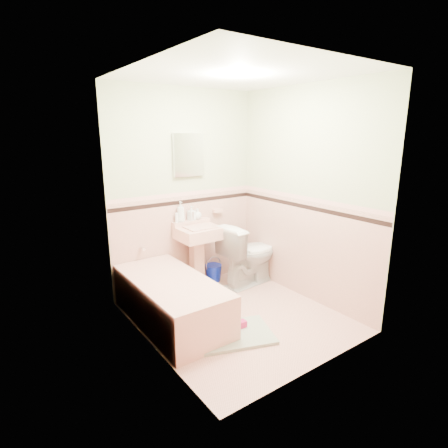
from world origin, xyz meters
TOP-DOWN VIEW (x-y plane):
  - floor at (0.00, 0.00)m, footprint 2.20×2.20m
  - ceiling at (0.00, 0.00)m, footprint 2.20×2.20m
  - wall_back at (0.00, 1.10)m, footprint 2.50×0.00m
  - wall_front at (0.00, -1.10)m, footprint 2.50×0.00m
  - wall_left at (-1.00, 0.00)m, footprint 0.00×2.50m
  - wall_right at (1.00, 0.00)m, footprint 0.00×2.50m
  - wainscot_back at (0.00, 1.09)m, footprint 2.00×0.00m
  - wainscot_front at (0.00, -1.09)m, footprint 2.00×0.00m
  - wainscot_left at (-0.99, 0.00)m, footprint 0.00×2.20m
  - wainscot_right at (0.99, 0.00)m, footprint 0.00×2.20m
  - accent_back at (0.00, 1.08)m, footprint 2.00×0.00m
  - accent_front at (0.00, -1.08)m, footprint 2.00×0.00m
  - accent_left at (-0.98, 0.00)m, footprint 0.00×2.20m
  - accent_right at (0.98, 0.00)m, footprint 0.00×2.20m
  - cap_back at (0.00, 1.08)m, footprint 2.00×0.00m
  - cap_front at (0.00, -1.08)m, footprint 2.00×0.00m
  - cap_left at (-0.98, 0.00)m, footprint 0.00×2.20m
  - cap_right at (0.98, 0.00)m, footprint 0.00×2.20m
  - bathtub at (-0.63, 0.33)m, footprint 0.70×1.50m
  - tub_faucet at (-0.63, 1.05)m, footprint 0.04×0.12m
  - sink at (0.05, 0.86)m, footprint 0.53×0.48m
  - sink_faucet at (0.05, 1.00)m, footprint 0.02×0.02m
  - medicine_cabinet at (0.05, 1.07)m, footprint 0.42×0.04m
  - soap_dish at (0.47, 1.06)m, footprint 0.13×0.08m
  - soap_bottle_left at (-0.10, 1.04)m, footprint 0.11×0.11m
  - soap_bottle_mid at (0.05, 1.04)m, footprint 0.10×0.10m
  - soap_bottle_right at (0.14, 1.04)m, footprint 0.11×0.11m
  - tube at (-0.16, 1.04)m, footprint 0.05×0.05m
  - toilet at (0.68, 0.64)m, footprint 0.85×0.53m
  - bucket at (0.34, 0.98)m, footprint 0.27×0.27m
  - bath_mat at (-0.29, -0.28)m, footprint 0.95×0.78m
  - shoe at (-0.17, -0.24)m, footprint 0.17×0.08m

SIDE VIEW (x-z plane):
  - floor at x=0.00m, z-range 0.00..0.00m
  - bath_mat at x=-0.29m, z-range 0.00..0.03m
  - shoe at x=-0.17m, z-range 0.03..0.10m
  - bucket at x=0.34m, z-range 0.00..0.23m
  - bathtub at x=-0.63m, z-range 0.00..0.45m
  - sink at x=0.05m, z-range 0.00..0.83m
  - toilet at x=0.68m, z-range 0.00..0.83m
  - wainscot_back at x=0.00m, z-range -0.40..1.60m
  - wainscot_front at x=0.00m, z-range -0.40..1.60m
  - wainscot_left at x=-0.99m, z-range -0.50..1.70m
  - wainscot_right at x=0.99m, z-range -0.50..1.70m
  - tub_faucet at x=-0.63m, z-range 0.61..0.65m
  - tube at x=-0.16m, z-range 0.88..1.00m
  - sink_faucet at x=0.05m, z-range 0.90..1.00m
  - soap_dish at x=0.47m, z-range 0.93..0.97m
  - soap_bottle_right at x=0.14m, z-range 0.88..1.02m
  - soap_bottle_mid at x=0.05m, z-range 0.88..1.06m
  - soap_bottle_left at x=-0.10m, z-range 0.88..1.14m
  - accent_left at x=-0.98m, z-range 0.02..2.22m
  - accent_right at x=0.98m, z-range 0.02..2.22m
  - accent_back at x=0.00m, z-range 0.12..2.12m
  - accent_front at x=0.00m, z-range 0.12..2.12m
  - cap_back at x=0.00m, z-range 0.22..2.22m
  - cap_front at x=0.00m, z-range 0.22..2.22m
  - cap_left at x=-0.98m, z-range 0.12..2.32m
  - cap_right at x=0.98m, z-range 0.12..2.32m
  - wall_back at x=0.00m, z-range 0.00..2.50m
  - wall_front at x=0.00m, z-range 0.00..2.50m
  - wall_left at x=-1.00m, z-range 0.00..2.50m
  - wall_right at x=1.00m, z-range 0.00..2.50m
  - medicine_cabinet at x=0.05m, z-range 1.44..1.96m
  - ceiling at x=0.00m, z-range 2.50..2.50m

